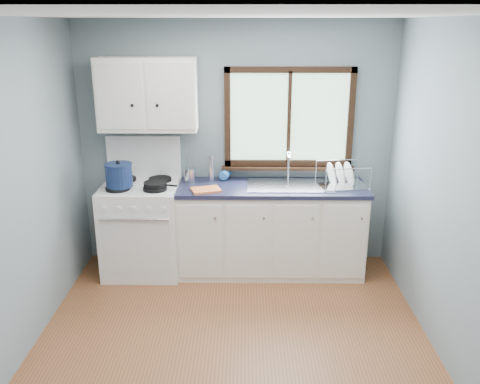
{
  "coord_description": "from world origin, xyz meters",
  "views": [
    {
      "loc": [
        0.09,
        -3.31,
        2.45
      ],
      "look_at": [
        0.05,
        0.9,
        1.05
      ],
      "focal_mm": 38.0,
      "sensor_mm": 36.0,
      "label": 1
    }
  ],
  "objects_px": {
    "skillet": "(156,184)",
    "thermos": "(211,168)",
    "utensil_crock": "(190,175)",
    "gas_range": "(142,226)",
    "stockpot": "(119,175)",
    "base_cabinets": "(270,233)",
    "dish_rack": "(341,180)",
    "sink": "(289,192)"
  },
  "relations": [
    {
      "from": "skillet",
      "to": "thermos",
      "type": "xyz_separation_m",
      "value": [
        0.52,
        0.31,
        0.07
      ]
    },
    {
      "from": "utensil_crock",
      "to": "thermos",
      "type": "bearing_deg",
      "value": 5.24
    },
    {
      "from": "gas_range",
      "to": "stockpot",
      "type": "bearing_deg",
      "value": -139.6
    },
    {
      "from": "base_cabinets",
      "to": "stockpot",
      "type": "distance_m",
      "value": 1.62
    },
    {
      "from": "stockpot",
      "to": "dish_rack",
      "type": "height_order",
      "value": "stockpot"
    },
    {
      "from": "gas_range",
      "to": "stockpot",
      "type": "relative_size",
      "value": 4.25
    },
    {
      "from": "thermos",
      "to": "utensil_crock",
      "type": "bearing_deg",
      "value": -174.76
    },
    {
      "from": "gas_range",
      "to": "base_cabinets",
      "type": "bearing_deg",
      "value": 0.82
    },
    {
      "from": "thermos",
      "to": "dish_rack",
      "type": "relative_size",
      "value": 0.52
    },
    {
      "from": "base_cabinets",
      "to": "sink",
      "type": "xyz_separation_m",
      "value": [
        0.18,
        -0.0,
        0.45
      ]
    },
    {
      "from": "dish_rack",
      "to": "sink",
      "type": "bearing_deg",
      "value": 170.8
    },
    {
      "from": "sink",
      "to": "utensil_crock",
      "type": "height_order",
      "value": "utensil_crock"
    },
    {
      "from": "base_cabinets",
      "to": "dish_rack",
      "type": "bearing_deg",
      "value": -0.1
    },
    {
      "from": "skillet",
      "to": "dish_rack",
      "type": "bearing_deg",
      "value": 18.35
    },
    {
      "from": "base_cabinets",
      "to": "skillet",
      "type": "relative_size",
      "value": 5.25
    },
    {
      "from": "sink",
      "to": "thermos",
      "type": "distance_m",
      "value": 0.82
    },
    {
      "from": "gas_range",
      "to": "dish_rack",
      "type": "relative_size",
      "value": 2.64
    },
    {
      "from": "thermos",
      "to": "dish_rack",
      "type": "distance_m",
      "value": 1.3
    },
    {
      "from": "skillet",
      "to": "thermos",
      "type": "relative_size",
      "value": 1.31
    },
    {
      "from": "gas_range",
      "to": "sink",
      "type": "distance_m",
      "value": 1.53
    },
    {
      "from": "sink",
      "to": "thermos",
      "type": "height_order",
      "value": "sink"
    },
    {
      "from": "thermos",
      "to": "stockpot",
      "type": "bearing_deg",
      "value": -160.39
    },
    {
      "from": "sink",
      "to": "dish_rack",
      "type": "distance_m",
      "value": 0.52
    },
    {
      "from": "dish_rack",
      "to": "gas_range",
      "type": "bearing_deg",
      "value": 171.4
    },
    {
      "from": "skillet",
      "to": "sink",
      "type": "bearing_deg",
      "value": 20.35
    },
    {
      "from": "base_cabinets",
      "to": "utensil_crock",
      "type": "distance_m",
      "value": 1.01
    },
    {
      "from": "skillet",
      "to": "utensil_crock",
      "type": "height_order",
      "value": "utensil_crock"
    },
    {
      "from": "stockpot",
      "to": "base_cabinets",
      "type": "bearing_deg",
      "value": 6.12
    },
    {
      "from": "base_cabinets",
      "to": "utensil_crock",
      "type": "relative_size",
      "value": 5.22
    },
    {
      "from": "skillet",
      "to": "dish_rack",
      "type": "relative_size",
      "value": 0.68
    },
    {
      "from": "sink",
      "to": "stockpot",
      "type": "distance_m",
      "value": 1.67
    },
    {
      "from": "stockpot",
      "to": "dish_rack",
      "type": "relative_size",
      "value": 0.62
    },
    {
      "from": "gas_range",
      "to": "thermos",
      "type": "xyz_separation_m",
      "value": [
        0.7,
        0.17,
        0.56
      ]
    },
    {
      "from": "base_cabinets",
      "to": "dish_rack",
      "type": "height_order",
      "value": "dish_rack"
    },
    {
      "from": "gas_range",
      "to": "sink",
      "type": "height_order",
      "value": "gas_range"
    },
    {
      "from": "stockpot",
      "to": "utensil_crock",
      "type": "relative_size",
      "value": 0.9
    },
    {
      "from": "gas_range",
      "to": "base_cabinets",
      "type": "height_order",
      "value": "gas_range"
    },
    {
      "from": "sink",
      "to": "dish_rack",
      "type": "height_order",
      "value": "sink"
    },
    {
      "from": "stockpot",
      "to": "utensil_crock",
      "type": "height_order",
      "value": "utensil_crock"
    },
    {
      "from": "skillet",
      "to": "stockpot",
      "type": "relative_size",
      "value": 1.1
    },
    {
      "from": "gas_range",
      "to": "skillet",
      "type": "distance_m",
      "value": 0.54
    },
    {
      "from": "sink",
      "to": "stockpot",
      "type": "relative_size",
      "value": 2.63
    }
  ]
}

